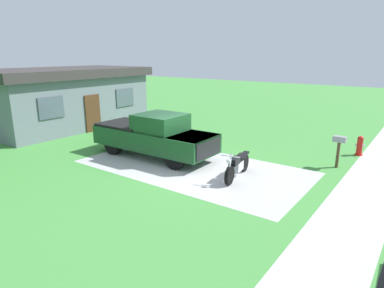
% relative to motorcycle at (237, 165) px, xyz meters
% --- Properties ---
extents(ground_plane, '(80.00, 80.00, 0.00)m').
position_rel_motorcycle_xyz_m(ground_plane, '(0.00, 1.97, -0.47)').
color(ground_plane, '#458E3E').
extents(driveway_pad, '(4.67, 8.94, 0.01)m').
position_rel_motorcycle_xyz_m(driveway_pad, '(0.00, 1.97, -0.47)').
color(driveway_pad, '#B1B1B1').
rests_on(driveway_pad, ground).
extents(sidewalk_strip, '(36.00, 1.80, 0.01)m').
position_rel_motorcycle_xyz_m(sidewalk_strip, '(0.00, -4.03, -0.47)').
color(sidewalk_strip, '#BABAB5').
rests_on(sidewalk_strip, ground).
extents(motorcycle, '(2.20, 0.70, 1.09)m').
position_rel_motorcycle_xyz_m(motorcycle, '(0.00, 0.00, 0.00)').
color(motorcycle, black).
rests_on(motorcycle, ground).
extents(pickup_truck, '(2.07, 5.65, 1.90)m').
position_rel_motorcycle_xyz_m(pickup_truck, '(0.21, 4.25, 0.48)').
color(pickup_truck, black).
rests_on(pickup_truck, ground).
extents(fire_hydrant, '(0.32, 0.40, 0.87)m').
position_rel_motorcycle_xyz_m(fire_hydrant, '(5.63, -3.03, -0.05)').
color(fire_hydrant, red).
rests_on(fire_hydrant, ground).
extents(mailbox, '(0.26, 0.48, 1.26)m').
position_rel_motorcycle_xyz_m(mailbox, '(3.32, -2.64, 0.51)').
color(mailbox, '#4C3823').
rests_on(mailbox, ground).
extents(neighbor_house, '(9.60, 5.60, 3.50)m').
position_rel_motorcycle_xyz_m(neighbor_house, '(1.80, 12.85, 1.32)').
color(neighbor_house, slate).
rests_on(neighbor_house, ground).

